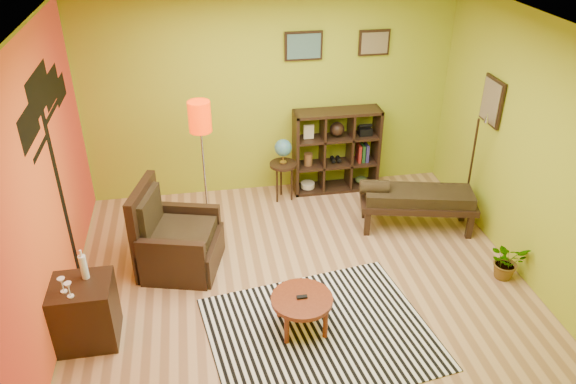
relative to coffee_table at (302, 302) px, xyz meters
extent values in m
plane|color=tan|center=(0.12, 0.71, -0.32)|extent=(5.00, 5.00, 0.00)
cube|color=#9FB222|center=(0.12, 2.96, 1.08)|extent=(5.00, 0.04, 2.80)
cube|color=#9FB222|center=(0.12, -1.54, 1.08)|extent=(5.00, 0.04, 2.80)
cube|color=#9FB222|center=(-2.38, 0.71, 1.08)|extent=(0.04, 4.50, 2.80)
cube|color=#9FB222|center=(2.62, 0.71, 1.08)|extent=(0.04, 4.50, 2.80)
cube|color=white|center=(0.12, 0.71, 2.48)|extent=(5.00, 4.50, 0.04)
cube|color=#DD521C|center=(-2.36, 0.71, 1.08)|extent=(0.01, 4.45, 2.75)
cube|color=black|center=(-2.34, 1.26, 0.73)|extent=(0.01, 0.14, 2.10)
cube|color=black|center=(-2.34, 0.76, 1.73)|extent=(0.01, 0.65, 0.32)
cube|color=black|center=(-2.34, 1.31, 1.86)|extent=(0.01, 0.85, 0.40)
cube|color=black|center=(-2.34, 1.81, 1.73)|extent=(0.01, 0.70, 0.32)
cube|color=black|center=(-2.34, 2.16, 1.58)|extent=(0.01, 0.50, 0.26)
cube|color=black|center=(0.57, 2.93, 1.73)|extent=(0.50, 0.03, 0.38)
cube|color=slate|center=(0.57, 2.90, 1.73)|extent=(0.44, 0.01, 0.32)
cube|color=black|center=(1.52, 2.93, 1.73)|extent=(0.42, 0.03, 0.34)
cube|color=#8A7A54|center=(1.52, 2.90, 1.73)|extent=(0.36, 0.01, 0.28)
cube|color=black|center=(2.59, 1.61, 1.33)|extent=(0.03, 0.44, 0.56)
cube|color=#8A7A54|center=(2.57, 1.61, 1.33)|extent=(0.01, 0.38, 0.50)
cylinder|color=black|center=(2.47, 1.61, 0.46)|extent=(0.23, 0.34, 1.46)
cone|color=silver|center=(2.47, 1.46, 1.20)|extent=(0.08, 0.09, 0.16)
cube|color=white|center=(0.16, -0.13, -0.32)|extent=(2.39, 2.05, 0.01)
cylinder|color=maroon|center=(0.00, 0.00, 0.03)|extent=(0.61, 0.61, 0.04)
cylinder|color=maroon|center=(0.19, 0.20, -0.16)|extent=(0.05, 0.05, 0.33)
cylinder|color=maroon|center=(-0.20, 0.19, -0.16)|extent=(0.05, 0.05, 0.33)
cylinder|color=maroon|center=(0.20, -0.19, -0.16)|extent=(0.05, 0.05, 0.33)
cylinder|color=maroon|center=(-0.19, -0.20, -0.16)|extent=(0.05, 0.05, 0.33)
cube|color=black|center=(0.00, 0.00, 0.06)|extent=(0.11, 0.04, 0.02)
cube|color=black|center=(-1.16, 1.23, -0.14)|extent=(1.01, 1.00, 0.38)
cube|color=black|center=(-1.54, 1.34, 0.19)|extent=(0.30, 0.80, 1.03)
cube|color=black|center=(-1.26, 0.86, -0.02)|extent=(0.75, 0.29, 0.60)
cube|color=black|center=(-1.06, 1.60, -0.02)|extent=(0.75, 0.29, 0.60)
cube|color=tan|center=(-1.14, 1.22, 0.12)|extent=(0.80, 0.79, 0.13)
cube|color=tan|center=(-1.47, 1.32, 0.38)|extent=(0.24, 0.60, 0.47)
cube|color=black|center=(-2.08, 0.20, 0.01)|extent=(0.57, 0.51, 0.67)
cylinder|color=white|center=(-2.03, 0.30, 0.47)|extent=(0.07, 0.07, 0.25)
cylinder|color=white|center=(-2.03, 0.30, 0.62)|extent=(0.02, 0.02, 0.07)
cylinder|color=white|center=(-2.20, 0.12, 0.35)|extent=(0.06, 0.06, 0.01)
cylinder|color=white|center=(-2.20, 0.12, 0.40)|extent=(0.01, 0.01, 0.09)
cone|color=white|center=(-2.20, 0.12, 0.47)|extent=(0.07, 0.07, 0.06)
cylinder|color=white|center=(-2.13, 0.04, 0.35)|extent=(0.06, 0.06, 0.01)
cylinder|color=white|center=(-2.13, 0.04, 0.40)|extent=(0.01, 0.01, 0.09)
cone|color=white|center=(-2.13, 0.04, 0.47)|extent=(0.07, 0.07, 0.06)
cylinder|color=silver|center=(-0.83, 1.86, -0.31)|extent=(0.27, 0.27, 0.03)
cylinder|color=silver|center=(-0.83, 1.86, 0.50)|extent=(0.02, 0.02, 1.64)
cylinder|color=red|center=(-0.83, 1.86, 1.27)|extent=(0.26, 0.26, 0.36)
cylinder|color=black|center=(0.24, 2.56, 0.21)|extent=(0.37, 0.37, 0.04)
cylinder|color=black|center=(0.35, 2.51, -0.06)|extent=(0.03, 0.03, 0.52)
cylinder|color=black|center=(0.23, 2.68, -0.06)|extent=(0.03, 0.03, 0.52)
cylinder|color=black|center=(0.14, 2.49, -0.06)|extent=(0.03, 0.03, 0.52)
cylinder|color=gold|center=(0.24, 2.56, 0.25)|extent=(0.09, 0.09, 0.02)
cylinder|color=gold|center=(0.24, 2.56, 0.31)|extent=(0.01, 0.01, 0.09)
sphere|color=#2F58AE|center=(0.24, 2.56, 0.47)|extent=(0.23, 0.23, 0.23)
cube|color=black|center=(0.44, 2.74, 0.28)|extent=(0.04, 0.35, 1.20)
cube|color=black|center=(1.60, 2.74, 0.28)|extent=(0.04, 0.35, 1.20)
cube|color=black|center=(1.02, 2.74, -0.30)|extent=(1.20, 0.35, 0.04)
cube|color=black|center=(1.02, 2.74, 0.86)|extent=(1.20, 0.35, 0.04)
cube|color=black|center=(0.82, 2.74, 0.28)|extent=(0.03, 0.33, 1.12)
cube|color=black|center=(1.22, 2.74, 0.28)|extent=(0.03, 0.33, 1.12)
cube|color=black|center=(1.02, 2.74, 0.08)|extent=(1.12, 0.33, 0.03)
cube|color=black|center=(1.02, 2.74, 0.48)|extent=(1.12, 0.33, 0.03)
cylinder|color=beige|center=(0.62, 2.74, -0.23)|extent=(0.20, 0.20, 0.07)
sphere|color=black|center=(1.02, 2.74, 0.61)|extent=(0.20, 0.20, 0.20)
cube|color=black|center=(1.42, 2.74, 0.55)|extent=(0.18, 0.15, 0.10)
cylinder|color=black|center=(0.98, 2.74, 0.15)|extent=(0.06, 0.12, 0.06)
cylinder|color=black|center=(1.06, 2.74, 0.15)|extent=(0.06, 0.12, 0.06)
ellipsoid|color=#384C26|center=(1.42, 2.74, -0.22)|extent=(0.18, 0.18, 0.09)
cylinder|color=brown|center=(0.62, 2.74, 0.18)|extent=(0.12, 0.12, 0.18)
cube|color=beige|center=(0.62, 2.74, 0.60)|extent=(0.14, 0.03, 0.20)
cube|color=maroon|center=(1.35, 2.74, 0.22)|extent=(0.04, 0.18, 0.26)
cube|color=#1E4C1E|center=(1.41, 2.74, 0.22)|extent=(0.04, 0.18, 0.26)
cube|color=navy|center=(1.46, 2.74, 0.22)|extent=(0.04, 0.18, 0.26)
cube|color=black|center=(1.80, 1.56, 0.03)|extent=(1.52, 0.82, 0.08)
cube|color=tan|center=(1.80, 1.56, 0.15)|extent=(1.40, 0.74, 0.14)
cylinder|color=tan|center=(1.25, 1.68, 0.25)|extent=(0.39, 0.26, 0.18)
cube|color=black|center=(2.47, 1.61, -0.17)|extent=(0.09, 0.09, 0.32)
cube|color=black|center=(1.23, 1.90, -0.17)|extent=(0.09, 0.09, 0.32)
cube|color=black|center=(2.37, 1.21, -0.17)|extent=(0.09, 0.09, 0.32)
cube|color=black|center=(1.13, 1.50, -0.17)|extent=(0.09, 0.09, 0.32)
imported|color=#26661E|center=(2.42, 0.41, -0.15)|extent=(0.41, 0.46, 0.34)
camera|label=1|loc=(-0.86, -4.17, 3.68)|focal=35.00mm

